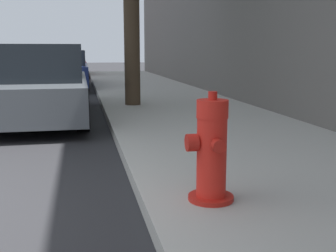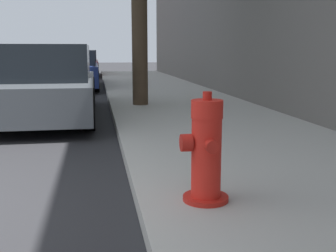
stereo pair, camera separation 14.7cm
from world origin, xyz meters
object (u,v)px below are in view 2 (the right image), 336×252
fire_hydrant (206,152)px  parked_car_near (45,83)px  parked_car_mid (71,70)px  parked_car_far (80,63)px

fire_hydrant → parked_car_near: 5.34m
parked_car_near → parked_car_mid: size_ratio=1.02×
parked_car_near → parked_car_mid: bearing=88.7°
fire_hydrant → parked_car_near: size_ratio=0.18×
fire_hydrant → parked_car_far: (-1.51, 17.89, 0.11)m
parked_car_mid → parked_car_far: size_ratio=1.03×
fire_hydrant → parked_car_near: parked_car_near is taller
parked_car_near → parked_car_far: parked_car_near is taller
parked_car_mid → parked_car_far: 6.60m
fire_hydrant → parked_car_mid: bearing=97.9°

